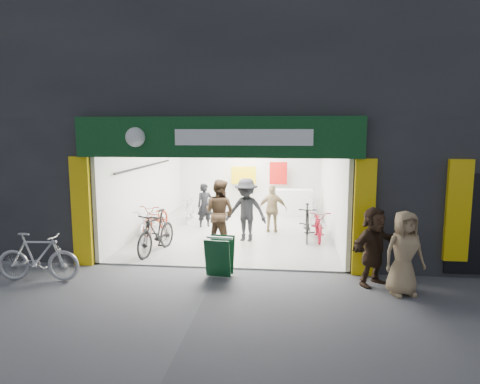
% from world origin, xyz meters
% --- Properties ---
extents(ground, '(60.00, 60.00, 0.00)m').
position_xyz_m(ground, '(0.00, 0.00, 0.00)').
color(ground, '#56565B').
rests_on(ground, ground).
extents(building, '(17.00, 10.27, 8.00)m').
position_xyz_m(building, '(0.91, 4.99, 4.31)').
color(building, '#232326').
rests_on(building, ground).
extents(bike_left_front, '(0.78, 1.82, 0.93)m').
position_xyz_m(bike_left_front, '(-2.50, 2.45, 0.46)').
color(bike_left_front, '#B4B5BA').
rests_on(bike_left_front, ground).
extents(bike_left_midfront, '(0.91, 1.97, 1.14)m').
position_xyz_m(bike_left_midfront, '(-1.80, 1.03, 0.57)').
color(bike_left_midfront, black).
rests_on(bike_left_midfront, ground).
extents(bike_left_midback, '(0.82, 1.84, 0.93)m').
position_xyz_m(bike_left_midback, '(-2.50, 3.27, 0.47)').
color(bike_left_midback, '#97260D').
rests_on(bike_left_midback, ground).
extents(bike_left_back, '(0.54, 1.57, 0.93)m').
position_xyz_m(bike_left_back, '(-1.80, 4.88, 0.46)').
color(bike_left_back, '#B5B5BA').
rests_on(bike_left_back, ground).
extents(bike_right_front, '(0.56, 1.76, 1.04)m').
position_xyz_m(bike_right_front, '(2.16, 2.94, 0.52)').
color(bike_right_front, black).
rests_on(bike_right_front, ground).
extents(bike_right_mid, '(0.61, 1.73, 0.91)m').
position_xyz_m(bike_right_mid, '(2.50, 2.98, 0.45)').
color(bike_right_mid, maroon).
rests_on(bike_right_mid, ground).
extents(bike_right_back, '(0.78, 1.74, 1.01)m').
position_xyz_m(bike_right_back, '(2.50, 5.24, 0.51)').
color(bike_right_back, '#B3B3B8').
rests_on(bike_right_back, ground).
extents(parked_bike, '(1.80, 0.64, 1.06)m').
position_xyz_m(parked_bike, '(-3.69, -1.22, 0.53)').
color(parked_bike, '#B4B4B9').
rests_on(parked_bike, ground).
extents(customer_a, '(0.64, 0.58, 1.48)m').
position_xyz_m(customer_a, '(-1.11, 4.12, 0.74)').
color(customer_a, black).
rests_on(customer_a, ground).
extents(customer_b, '(1.12, 1.03, 1.87)m').
position_xyz_m(customer_b, '(-0.29, 2.01, 0.94)').
color(customer_b, '#3A281A').
rests_on(customer_b, ground).
extents(customer_c, '(1.31, 0.92, 1.85)m').
position_xyz_m(customer_c, '(0.41, 2.50, 0.92)').
color(customer_c, black).
rests_on(customer_c, ground).
extents(customer_d, '(0.91, 0.41, 1.54)m').
position_xyz_m(customer_d, '(1.12, 3.61, 0.77)').
color(customer_d, '#9B845A').
rests_on(customer_d, ground).
extents(pedestrian_near, '(0.93, 0.74, 1.67)m').
position_xyz_m(pedestrian_near, '(3.85, -1.14, 0.84)').
color(pedestrian_near, '#947956').
rests_on(pedestrian_near, ground).
extents(pedestrian_far, '(1.48, 1.37, 1.65)m').
position_xyz_m(pedestrian_far, '(3.36, -0.65, 0.82)').
color(pedestrian_far, '#332317').
rests_on(pedestrian_far, ground).
extents(sandwich_board, '(0.62, 0.64, 0.87)m').
position_xyz_m(sandwich_board, '(0.11, -0.50, 0.48)').
color(sandwich_board, '#0E3B1C').
rests_on(sandwich_board, ground).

